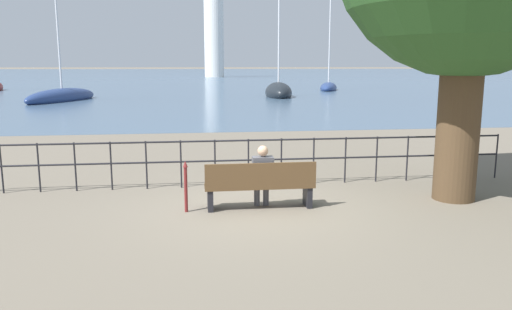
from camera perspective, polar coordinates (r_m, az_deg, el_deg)
The scene contains 10 objects.
ground_plane at distance 9.46m, azimuth 0.40°, elevation -6.05°, with size 1000.00×1000.00×0.00m, color #706656.
harbor_water at distance 169.72m, azimuth -7.21°, elevation 9.32°, with size 600.00×300.00×0.01m.
park_bench at distance 9.29m, azimuth 0.46°, elevation -3.54°, with size 2.05×0.45×0.90m.
seated_person_left at distance 9.32m, azimuth 0.75°, elevation -2.14°, with size 0.39×0.35×1.19m.
promenade_railing at distance 11.02m, azimuth -0.87°, elevation 0.01°, with size 11.89×0.04×1.05m.
closed_umbrella at distance 9.16m, azimuth -8.03°, elevation -3.26°, with size 0.09×0.09×0.95m.
sailboat_0 at distance 53.47m, azimuth 8.28°, elevation 7.68°, with size 3.55×6.06×10.97m.
sailboat_1 at distance 42.25m, azimuth 2.58°, elevation 7.20°, with size 2.72×6.23×11.29m.
sailboat_2 at distance 39.86m, azimuth -21.26°, elevation 6.20°, with size 4.47×8.67×9.03m.
harbor_lighthouse at distance 109.66m, azimuth -4.84°, elevation 13.62°, with size 4.12×4.12×19.56m.
Camera 1 is at (-1.26, -8.99, 2.66)m, focal length 35.00 mm.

